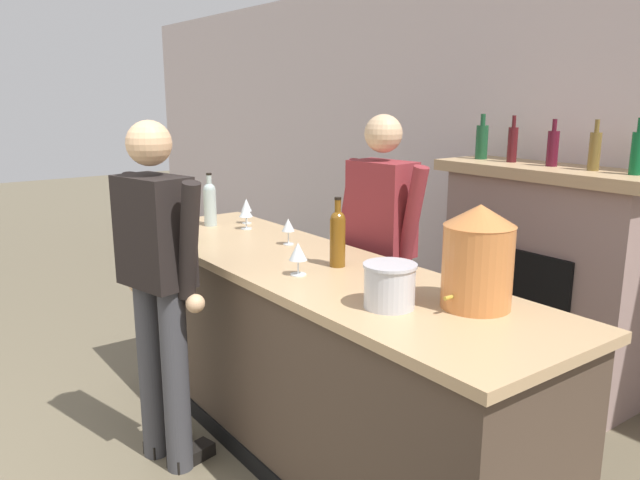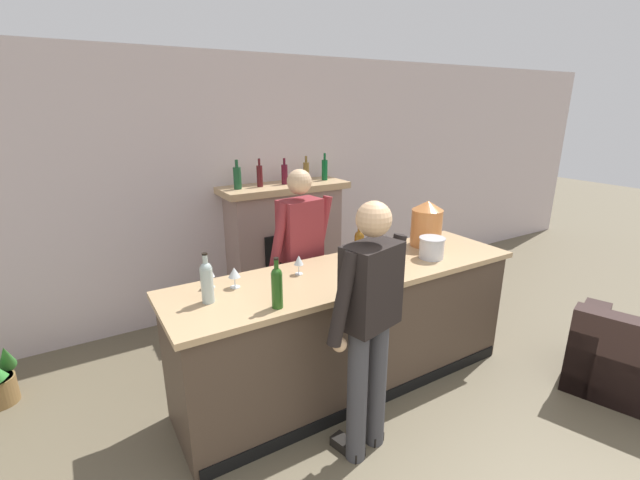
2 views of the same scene
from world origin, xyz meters
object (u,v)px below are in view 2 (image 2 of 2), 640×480
(wine_glass_front_left, at_px, (379,260))
(wine_glass_back_row, at_px, (210,272))
(ice_bucket_steel, at_px, (432,248))
(armchair_black, at_px, (631,363))
(wine_bottle_burgundy_dark, at_px, (207,280))
(copper_dispenser, at_px, (427,223))
(person_bartender, at_px, (301,258))
(wine_glass_by_dispenser, at_px, (234,273))
(wine_glass_front_right, at_px, (299,261))
(fireplace_stone, at_px, (285,245))
(wine_bottle_riesling_slim, at_px, (359,246))
(wine_bottle_rose_blush, at_px, (277,286))
(person_customer, at_px, (369,323))

(wine_glass_front_left, xyz_separation_m, wine_glass_back_row, (-1.18, 0.40, 0.01))
(ice_bucket_steel, distance_m, wine_glass_front_left, 0.58)
(armchair_black, relative_size, wine_bottle_burgundy_dark, 3.11)
(armchair_black, height_order, copper_dispenser, copper_dispenser)
(ice_bucket_steel, distance_m, wine_glass_back_row, 1.80)
(copper_dispenser, relative_size, ice_bucket_steel, 1.93)
(person_bartender, height_order, wine_glass_by_dispenser, person_bartender)
(wine_glass_back_row, distance_m, wine_glass_front_right, 0.65)
(copper_dispenser, bearing_deg, wine_glass_by_dispenser, -179.96)
(fireplace_stone, height_order, wine_glass_front_right, fireplace_stone)
(wine_glass_by_dispenser, height_order, wine_glass_back_row, wine_glass_back_row)
(wine_glass_back_row, bearing_deg, copper_dispenser, -2.52)
(fireplace_stone, xyz_separation_m, wine_glass_back_row, (-1.27, -1.39, 0.41))
(armchair_black, distance_m, wine_bottle_burgundy_dark, 3.37)
(wine_bottle_riesling_slim, distance_m, wine_glass_back_row, 1.17)
(wine_glass_front_right, bearing_deg, wine_bottle_rose_blush, -132.36)
(wine_bottle_burgundy_dark, height_order, wine_glass_front_right, wine_bottle_burgundy_dark)
(person_bartender, relative_size, wine_glass_back_row, 10.53)
(ice_bucket_steel, xyz_separation_m, wine_glass_back_row, (-1.76, 0.36, 0.03))
(wine_bottle_rose_blush, bearing_deg, copper_dispenser, 14.33)
(person_bartender, relative_size, copper_dispenser, 4.21)
(fireplace_stone, height_order, wine_glass_back_row, fireplace_stone)
(wine_bottle_riesling_slim, xyz_separation_m, wine_glass_back_row, (-1.16, 0.16, -0.04))
(person_bartender, bearing_deg, copper_dispenser, -22.52)
(wine_bottle_rose_blush, relative_size, wine_glass_front_left, 2.15)
(armchair_black, bearing_deg, copper_dispenser, 123.30)
(wine_glass_back_row, bearing_deg, person_customer, -51.60)
(wine_bottle_rose_blush, height_order, wine_glass_by_dispenser, wine_bottle_rose_blush)
(person_bartender, relative_size, ice_bucket_steel, 8.12)
(fireplace_stone, height_order, wine_bottle_riesling_slim, fireplace_stone)
(wine_bottle_riesling_slim, relative_size, wine_glass_front_right, 2.29)
(ice_bucket_steel, bearing_deg, wine_glass_front_left, -176.35)
(wine_bottle_rose_blush, xyz_separation_m, wine_glass_by_dispenser, (-0.12, 0.43, -0.04))
(person_bartender, bearing_deg, wine_glass_front_right, -120.16)
(ice_bucket_steel, bearing_deg, wine_bottle_burgundy_dark, 175.55)
(person_customer, bearing_deg, wine_glass_back_row, 128.40)
(wine_bottle_rose_blush, distance_m, wine_glass_front_right, 0.56)
(fireplace_stone, xyz_separation_m, person_bartender, (-0.36, -1.04, 0.24))
(person_bartender, xyz_separation_m, wine_glass_back_row, (-0.91, -0.35, 0.18))
(copper_dispenser, distance_m, wine_bottle_burgundy_dark, 2.05)
(armchair_black, height_order, wine_glass_front_left, wine_glass_front_left)
(armchair_black, distance_m, wine_bottle_rose_blush, 2.95)
(wine_bottle_rose_blush, xyz_separation_m, wine_glass_front_right, (0.38, 0.42, -0.04))
(armchair_black, relative_size, wine_glass_by_dispenser, 7.01)
(wine_bottle_burgundy_dark, distance_m, wine_glass_by_dispenser, 0.27)
(person_bartender, height_order, wine_bottle_rose_blush, person_bartender)
(fireplace_stone, xyz_separation_m, wine_glass_front_right, (-0.63, -1.49, 0.40))
(copper_dispenser, distance_m, ice_bucket_steel, 0.36)
(armchair_black, relative_size, copper_dispenser, 2.54)
(person_customer, bearing_deg, ice_bucket_steel, 26.86)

